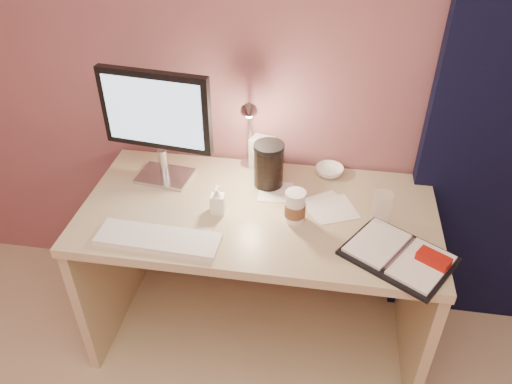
# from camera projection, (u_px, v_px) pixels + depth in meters

# --- Properties ---
(desk) EXTENTS (1.40, 0.70, 0.73)m
(desk) POSITION_uv_depth(u_px,v_px,m) (261.00, 240.00, 2.16)
(desk) COLOR #C3B58A
(desk) RESTS_ON ground
(monitor) EXTENTS (0.46, 0.19, 0.49)m
(monitor) POSITION_uv_depth(u_px,v_px,m) (157.00, 117.00, 1.97)
(monitor) COLOR silver
(monitor) RESTS_ON desk
(keyboard) EXTENTS (0.46, 0.15, 0.02)m
(keyboard) POSITION_uv_depth(u_px,v_px,m) (158.00, 239.00, 1.81)
(keyboard) COLOR white
(keyboard) RESTS_ON desk
(planner) EXTENTS (0.44, 0.41, 0.05)m
(planner) POSITION_uv_depth(u_px,v_px,m) (401.00, 255.00, 1.74)
(planner) COLOR black
(planner) RESTS_ON desk
(paper_a) EXTENTS (0.23, 0.23, 0.00)m
(paper_a) POSITION_uv_depth(u_px,v_px,m) (326.00, 206.00, 1.98)
(paper_a) COLOR white
(paper_a) RESTS_ON desk
(paper_b) EXTENTS (0.15, 0.15, 0.00)m
(paper_b) POSITION_uv_depth(u_px,v_px,m) (276.00, 192.00, 2.06)
(paper_b) COLOR white
(paper_b) RESTS_ON desk
(paper_c) EXTENTS (0.21, 0.21, 0.00)m
(paper_c) POSITION_uv_depth(u_px,v_px,m) (333.00, 209.00, 1.97)
(paper_c) COLOR white
(paper_c) RESTS_ON desk
(coffee_cup) EXTENTS (0.08, 0.08, 0.13)m
(coffee_cup) POSITION_uv_depth(u_px,v_px,m) (295.00, 207.00, 1.88)
(coffee_cup) COLOR white
(coffee_cup) RESTS_ON desk
(clear_cup) EXTENTS (0.08, 0.08, 0.13)m
(clear_cup) POSITION_uv_depth(u_px,v_px,m) (381.00, 208.00, 1.87)
(clear_cup) COLOR white
(clear_cup) RESTS_ON desk
(bowl) EXTENTS (0.12, 0.12, 0.04)m
(bowl) POSITION_uv_depth(u_px,v_px,m) (329.00, 171.00, 2.15)
(bowl) COLOR white
(bowl) RESTS_ON desk
(lotion_bottle) EXTENTS (0.06, 0.06, 0.12)m
(lotion_bottle) POSITION_uv_depth(u_px,v_px,m) (218.00, 199.00, 1.92)
(lotion_bottle) COLOR white
(lotion_bottle) RESTS_ON desk
(dark_jar) EXTENTS (0.12, 0.12, 0.17)m
(dark_jar) POSITION_uv_depth(u_px,v_px,m) (269.00, 167.00, 2.06)
(dark_jar) COLOR black
(dark_jar) RESTS_ON desk
(product_box) EXTENTS (0.11, 0.10, 0.14)m
(product_box) POSITION_uv_depth(u_px,v_px,m) (262.00, 153.00, 2.18)
(product_box) COLOR silver
(product_box) RESTS_ON desk
(desk_lamp) EXTENTS (0.10, 0.23, 0.37)m
(desk_lamp) POSITION_uv_depth(u_px,v_px,m) (242.00, 130.00, 2.02)
(desk_lamp) COLOR silver
(desk_lamp) RESTS_ON desk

